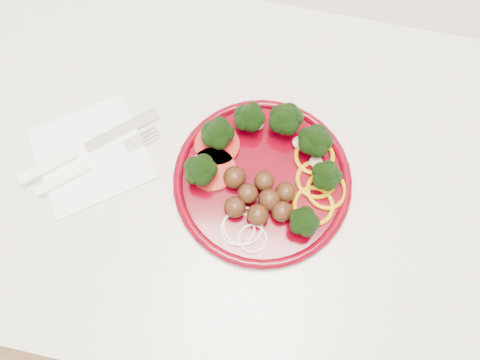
% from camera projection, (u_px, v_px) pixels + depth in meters
% --- Properties ---
extents(counter, '(2.40, 0.60, 0.90)m').
position_uv_depth(counter, '(149.00, 217.00, 1.11)').
color(counter, white).
rests_on(counter, ground).
extents(plate, '(0.25, 0.25, 0.06)m').
position_uv_depth(plate, '(265.00, 174.00, 0.65)').
color(plate, '#4D000A').
rests_on(plate, counter).
extents(napkin, '(0.21, 0.21, 0.00)m').
position_uv_depth(napkin, '(91.00, 154.00, 0.68)').
color(napkin, white).
rests_on(napkin, counter).
extents(knife, '(0.17, 0.16, 0.01)m').
position_uv_depth(knife, '(72.00, 155.00, 0.67)').
color(knife, silver).
rests_on(knife, napkin).
extents(fork, '(0.15, 0.14, 0.01)m').
position_uv_depth(fork, '(78.00, 172.00, 0.66)').
color(fork, white).
rests_on(fork, napkin).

